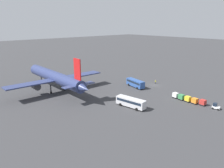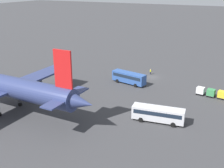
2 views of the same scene
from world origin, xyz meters
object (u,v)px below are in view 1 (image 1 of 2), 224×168
cargo_cart_green (181,97)px  airplane (55,77)px  shuttle_bus_near (135,83)px  cargo_cart_orange (195,101)px  baggage_tug (216,106)px  cargo_cart_yellow (188,99)px  cargo_cart_red (203,102)px  shuttle_bus_far (131,102)px  cargo_cart_white (176,95)px  worker_person (155,82)px

cargo_cart_green → airplane: bearing=35.6°
shuttle_bus_near → cargo_cart_orange: size_ratio=4.81×
airplane → baggage_tug: size_ratio=18.72×
shuttle_bus_near → cargo_cart_yellow: size_ratio=4.81×
cargo_cart_red → shuttle_bus_far: bearing=51.3°
cargo_cart_green → cargo_cart_white: bearing=-5.7°
shuttle_bus_far → cargo_cart_green: (-7.80, -19.10, -0.72)m
shuttle_bus_far → cargo_cart_red: 25.14m
shuttle_bus_far → cargo_cart_orange: shuttle_bus_far is taller
cargo_cart_green → shuttle_bus_near: bearing=0.5°
airplane → shuttle_bus_far: 34.73m
cargo_cart_green → worker_person: bearing=-28.5°
baggage_tug → cargo_cart_orange: (7.07, 0.60, 0.25)m
shuttle_bus_far → cargo_cart_green: size_ratio=5.05×
shuttle_bus_near → shuttle_bus_far: size_ratio=0.95×
cargo_cart_orange → cargo_cart_white: size_ratio=1.00×
baggage_tug → cargo_cart_white: (14.99, 0.24, 0.25)m
airplane → cargo_cart_yellow: airplane is taller
baggage_tug → cargo_cart_white: bearing=-6.3°
shuttle_bus_far → cargo_cart_orange: 23.08m
shuttle_bus_far → cargo_cart_red: shuttle_bus_far is taller
airplane → cargo_cart_orange: (-46.07, -29.11, -4.77)m
cargo_cart_red → airplane: bearing=31.4°
worker_person → cargo_cart_red: 29.75m
cargo_cart_red → cargo_cart_white: size_ratio=1.00×
worker_person → baggage_tug: bearing=162.3°
shuttle_bus_far → baggage_tug: shuttle_bus_far is taller
airplane → shuttle_bus_far: size_ratio=4.32×
airplane → cargo_cart_red: (-48.71, -29.71, -4.77)m
airplane → cargo_cart_yellow: size_ratio=21.80×
cargo_cart_orange → cargo_cart_green: 5.28m
airplane → cargo_cart_orange: 54.70m
shuttle_bus_near → cargo_cart_white: 20.05m
shuttle_bus_near → cargo_cart_orange: (-27.95, -0.11, -0.78)m
shuttle_bus_near → worker_person: shuttle_bus_near is taller
cargo_cart_white → cargo_cart_orange: bearing=177.4°
cargo_cart_orange → cargo_cart_red: bearing=-167.2°
airplane → shuttle_bus_far: bearing=-161.9°
shuttle_bus_far → worker_person: shuttle_bus_far is taller
cargo_cart_orange → airplane: bearing=32.3°
baggage_tug → worker_person: size_ratio=1.46×
cargo_cart_orange → cargo_cart_green: (5.28, -0.09, 0.00)m
shuttle_bus_near → shuttle_bus_far: bearing=139.3°
worker_person → cargo_cart_green: (-19.98, 10.84, 0.32)m
airplane → worker_person: (-20.81, -40.04, -5.09)m
cargo_cart_orange → cargo_cart_yellow: bearing=0.7°
cargo_cart_green → cargo_cart_yellow: bearing=177.3°
cargo_cart_red → cargo_cart_yellow: same height
shuttle_bus_far → cargo_cart_yellow: shuttle_bus_far is taller
shuttle_bus_far → worker_person: (12.18, -29.94, -1.05)m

